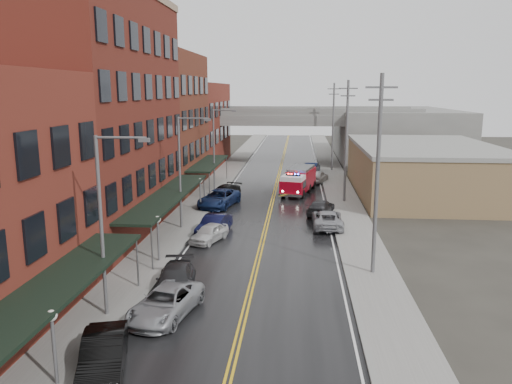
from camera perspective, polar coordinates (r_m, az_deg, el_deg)
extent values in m
cube|color=black|center=(45.77, 1.55, -2.38)|extent=(11.00, 160.00, 0.02)
cube|color=slate|center=(46.74, -7.42, -2.10)|extent=(3.00, 160.00, 0.15)
cube|color=slate|center=(45.92, 10.69, -2.45)|extent=(3.00, 160.00, 0.15)
cube|color=gray|center=(46.42, -5.43, -2.15)|extent=(0.30, 160.00, 0.15)
cube|color=gray|center=(45.78, 8.64, -2.42)|extent=(0.30, 160.00, 0.15)
cube|color=#5B1B18|center=(40.63, -18.27, 8.11)|extent=(9.00, 20.00, 18.00)
cube|color=#5F2A1C|center=(57.21, -11.30, 7.80)|extent=(9.00, 15.00, 15.00)
cube|color=maroon|center=(74.24, -7.50, 7.58)|extent=(9.00, 20.00, 12.00)
cube|color=#94794F|center=(56.62, 18.59, 2.29)|extent=(14.00, 22.00, 5.00)
cube|color=slate|center=(86.03, 15.34, 6.47)|extent=(18.00, 30.00, 8.00)
cube|color=black|center=(22.43, -22.57, -10.39)|extent=(2.60, 16.00, 0.18)
cylinder|color=slate|center=(29.05, -13.40, -7.94)|extent=(0.10, 0.10, 3.00)
cube|color=black|center=(39.51, -9.96, -0.35)|extent=(2.60, 18.00, 0.18)
cylinder|color=slate|center=(31.58, -11.82, -6.28)|extent=(0.10, 0.10, 3.00)
cylinder|color=slate|center=(47.77, -5.95, -0.01)|extent=(0.10, 0.10, 3.00)
cube|color=black|center=(56.34, -5.44, 3.32)|extent=(2.60, 13.00, 0.18)
cylinder|color=slate|center=(50.47, -5.35, 0.62)|extent=(0.10, 0.10, 3.00)
cylinder|color=slate|center=(62.33, -3.37, 2.75)|extent=(0.10, 0.10, 3.00)
cylinder|color=#59595B|center=(21.00, -22.03, -16.69)|extent=(0.14, 0.14, 2.80)
sphere|color=silver|center=(20.35, -22.35, -12.95)|extent=(0.44, 0.44, 0.44)
cylinder|color=#59595B|center=(33.08, -11.10, -5.60)|extent=(0.14, 0.14, 2.80)
sphere|color=silver|center=(32.68, -11.20, -3.09)|extent=(0.44, 0.44, 0.44)
cylinder|color=#59595B|center=(46.26, -6.37, -0.53)|extent=(0.14, 0.14, 2.80)
sphere|color=silver|center=(45.97, -6.42, 1.30)|extent=(0.44, 0.44, 0.44)
cylinder|color=#59595B|center=(25.10, -17.25, -4.08)|extent=(0.18, 0.18, 9.00)
cylinder|color=#59595B|center=(23.89, -15.20, 6.01)|extent=(2.40, 0.12, 0.12)
cube|color=#59595B|center=(23.55, -12.66, 5.82)|extent=(0.50, 0.22, 0.18)
cylinder|color=#59595B|center=(40.01, -8.70, 2.03)|extent=(0.18, 0.18, 9.00)
cylinder|color=#59595B|center=(39.26, -7.18, 8.35)|extent=(2.40, 0.12, 0.12)
cube|color=#59595B|center=(39.06, -5.58, 8.23)|extent=(0.50, 0.22, 0.18)
cylinder|color=#59595B|center=(55.53, -4.85, 4.77)|extent=(0.18, 0.18, 9.00)
cylinder|color=#59595B|center=(55.00, -3.68, 9.32)|extent=(2.40, 0.12, 0.12)
cube|color=#59595B|center=(54.85, -2.52, 9.22)|extent=(0.50, 0.22, 0.18)
cylinder|color=#59595B|center=(30.13, 13.68, 1.60)|extent=(0.24, 0.24, 12.00)
cube|color=#59595B|center=(29.70, 14.17, 11.53)|extent=(1.80, 0.12, 0.12)
cube|color=#59595B|center=(29.71, 14.10, 10.18)|extent=(1.40, 0.12, 0.12)
cylinder|color=#59595B|center=(49.81, 10.28, 5.58)|extent=(0.24, 0.24, 12.00)
cube|color=#59595B|center=(49.56, 10.50, 11.57)|extent=(1.80, 0.12, 0.12)
cube|color=#59595B|center=(49.56, 10.47, 10.76)|extent=(1.40, 0.12, 0.12)
cylinder|color=#59595B|center=(69.68, 8.79, 7.29)|extent=(0.24, 0.24, 12.00)
cube|color=#59595B|center=(69.50, 8.93, 11.57)|extent=(1.80, 0.12, 0.12)
cube|color=#59595B|center=(69.50, 8.91, 10.99)|extent=(1.40, 0.12, 0.12)
cube|color=slate|center=(76.51, 3.02, 8.35)|extent=(40.00, 10.00, 1.50)
cube|color=slate|center=(77.96, -5.15, 5.61)|extent=(1.60, 8.00, 6.00)
cube|color=slate|center=(77.23, 11.21, 5.38)|extent=(1.60, 8.00, 6.00)
cube|color=maroon|center=(55.45, 5.16, 1.57)|extent=(3.44, 5.55, 1.97)
cube|color=maroon|center=(52.00, 4.25, 0.60)|extent=(2.83, 2.90, 1.41)
cube|color=silver|center=(51.83, 4.27, 1.62)|extent=(2.68, 2.69, 0.47)
cube|color=black|center=(52.12, 4.31, 0.94)|extent=(2.64, 1.99, 0.75)
cube|color=slate|center=(55.26, 5.18, 2.72)|extent=(3.13, 5.13, 0.28)
cube|color=black|center=(51.77, 4.27, 1.95)|extent=(1.52, 0.59, 0.13)
sphere|color=#FF0C0C|center=(51.88, 3.72, 2.07)|extent=(0.19, 0.19, 0.19)
sphere|color=#1933FF|center=(51.64, 4.83, 2.00)|extent=(0.19, 0.19, 0.19)
cylinder|color=black|center=(52.29, 3.12, -0.11)|extent=(0.99, 0.53, 0.94)
cylinder|color=black|center=(51.82, 5.32, -0.25)|extent=(0.99, 0.53, 0.94)
cylinder|color=black|center=(55.41, 3.99, 0.55)|extent=(0.99, 0.53, 0.94)
cylinder|color=black|center=(54.96, 6.08, 0.42)|extent=(0.99, 0.53, 0.94)
cylinder|color=black|center=(57.65, 4.56, 0.97)|extent=(0.99, 0.53, 0.94)
cylinder|color=black|center=(57.22, 6.56, 0.85)|extent=(0.99, 0.53, 0.94)
imported|color=black|center=(21.65, -17.03, -17.33)|extent=(2.83, 4.93, 1.54)
imported|color=gray|center=(25.69, -10.26, -12.34)|extent=(3.35, 5.51, 1.43)
imported|color=#242426|center=(28.45, -9.21, -9.89)|extent=(2.56, 5.10, 1.42)
imported|color=silver|center=(37.21, -5.38, -4.68)|extent=(2.81, 4.20, 1.33)
imported|color=black|center=(39.09, -4.83, -3.75)|extent=(2.42, 4.73, 1.49)
imported|color=#14234D|center=(48.10, -4.25, -0.72)|extent=(3.92, 6.37, 1.65)
imported|color=black|center=(51.46, -3.64, -0.04)|extent=(3.52, 5.26, 1.42)
imported|color=gray|center=(41.12, 8.16, -3.08)|extent=(2.40, 5.20, 1.45)
imported|color=#252528|center=(45.39, 7.41, -1.74)|extent=(2.98, 4.94, 1.34)
imported|color=silver|center=(61.29, 7.13, 1.80)|extent=(2.98, 4.61, 1.46)
imported|color=black|center=(67.35, 6.41, 2.74)|extent=(2.43, 4.94, 1.56)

